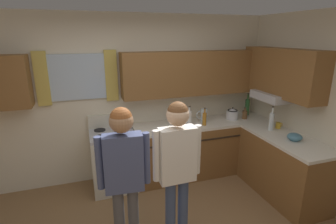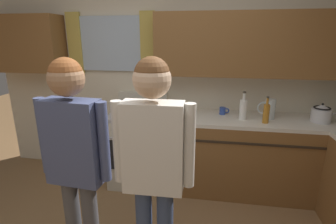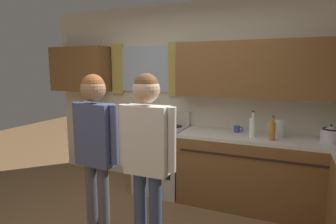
{
  "view_description": "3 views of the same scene",
  "coord_description": "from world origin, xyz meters",
  "views": [
    {
      "loc": [
        -0.66,
        -2.11,
        2.28
      ],
      "look_at": [
        0.33,
        0.85,
        1.35
      ],
      "focal_mm": 27.68,
      "sensor_mm": 36.0,
      "label": 1
    },
    {
      "loc": [
        0.51,
        -1.3,
        1.77
      ],
      "look_at": [
        0.16,
        0.85,
        1.13
      ],
      "focal_mm": 27.24,
      "sensor_mm": 36.0,
      "label": 2
    },
    {
      "loc": [
        1.24,
        -1.9,
        1.71
      ],
      "look_at": [
        0.18,
        0.58,
        1.29
      ],
      "focal_mm": 29.87,
      "sensor_mm": 36.0,
      "label": 3
    }
  ],
  "objects": [
    {
      "name": "stovetop_kettle",
      "position": [
        1.7,
        1.53,
        1.0
      ],
      "size": [
        0.27,
        0.2,
        0.21
      ],
      "color": "silver",
      "rests_on": "kitchen_counter_run"
    },
    {
      "name": "stove_oven",
      "position": [
        -0.32,
        1.54,
        0.47
      ],
      "size": [
        0.64,
        0.67,
        1.1
      ],
      "color": "beige",
      "rests_on": "ground"
    },
    {
      "name": "bottle_milk_white",
      "position": [
        0.89,
        1.48,
        1.02
      ],
      "size": [
        0.08,
        0.08,
        0.31
      ],
      "color": "white",
      "rests_on": "kitchen_counter_run"
    },
    {
      "name": "bottle_oil_amber",
      "position": [
        1.12,
        1.4,
        1.01
      ],
      "size": [
        0.06,
        0.06,
        0.29
      ],
      "color": "#B27223",
      "rests_on": "kitchen_counter_run"
    },
    {
      "name": "back_wall_unit",
      "position": [
        0.09,
        1.82,
        1.45
      ],
      "size": [
        4.6,
        0.42,
        2.6
      ],
      "color": "beige",
      "rests_on": "ground"
    },
    {
      "name": "mug_cobalt_blue",
      "position": [
        0.68,
        1.65,
        0.94
      ],
      "size": [
        0.11,
        0.07,
        0.08
      ],
      "color": "#2D479E",
      "rests_on": "kitchen_counter_run"
    },
    {
      "name": "water_pitcher",
      "position": [
        1.18,
        1.57,
        1.01
      ],
      "size": [
        0.19,
        0.11,
        0.22
      ],
      "color": "silver",
      "rests_on": "kitchen_counter_run"
    },
    {
      "name": "kitchen_counter_run",
      "position": [
        1.47,
        1.18,
        0.45
      ],
      "size": [
        2.29,
        1.97,
        0.9
      ],
      "color": "brown",
      "rests_on": "ground"
    },
    {
      "name": "adult_left",
      "position": [
        -0.36,
        0.14,
        1.04
      ],
      "size": [
        0.51,
        0.22,
        1.66
      ],
      "color": "#4C4C51",
      "rests_on": "ground"
    },
    {
      "name": "adult_in_plaid",
      "position": [
        0.18,
        0.12,
        1.05
      ],
      "size": [
        0.52,
        0.23,
        1.67
      ],
      "color": "#38476B",
      "rests_on": "ground"
    }
  ]
}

